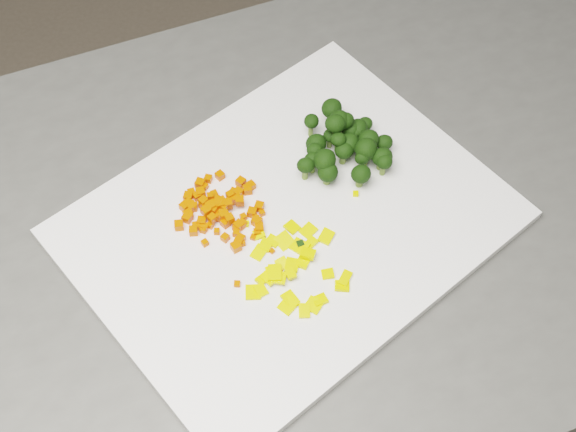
{
  "coord_description": "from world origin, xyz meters",
  "views": [
    {
      "loc": [
        0.19,
        -0.49,
        1.66
      ],
      "look_at": [
        0.18,
        -0.0,
        0.92
      ],
      "focal_mm": 50.0,
      "sensor_mm": 36.0,
      "label": 1
    }
  ],
  "objects_px": {
    "carrot_pile": "(221,207)",
    "cutting_board": "(288,224)",
    "pepper_pile": "(293,265)",
    "counter_block": "(307,360)",
    "broccoli_pile": "(338,138)"
  },
  "relations": [
    {
      "from": "pepper_pile",
      "to": "counter_block",
      "type": "bearing_deg",
      "value": 75.86
    },
    {
      "from": "carrot_pile",
      "to": "pepper_pile",
      "type": "bearing_deg",
      "value": -40.46
    },
    {
      "from": "carrot_pile",
      "to": "cutting_board",
      "type": "bearing_deg",
      "value": -6.32
    },
    {
      "from": "cutting_board",
      "to": "pepper_pile",
      "type": "xyz_separation_m",
      "value": [
        0.01,
        -0.06,
        0.01
      ]
    },
    {
      "from": "pepper_pile",
      "to": "broccoli_pile",
      "type": "height_order",
      "value": "broccoli_pile"
    },
    {
      "from": "cutting_board",
      "to": "carrot_pile",
      "type": "height_order",
      "value": "carrot_pile"
    },
    {
      "from": "carrot_pile",
      "to": "broccoli_pile",
      "type": "bearing_deg",
      "value": 34.05
    },
    {
      "from": "counter_block",
      "to": "carrot_pile",
      "type": "xyz_separation_m",
      "value": [
        -0.1,
        -0.02,
        0.48
      ]
    },
    {
      "from": "counter_block",
      "to": "cutting_board",
      "type": "distance_m",
      "value": 0.46
    },
    {
      "from": "counter_block",
      "to": "carrot_pile",
      "type": "height_order",
      "value": "carrot_pile"
    },
    {
      "from": "counter_block",
      "to": "carrot_pile",
      "type": "relative_size",
      "value": 9.55
    },
    {
      "from": "counter_block",
      "to": "broccoli_pile",
      "type": "distance_m",
      "value": 0.5
    },
    {
      "from": "counter_block",
      "to": "pepper_pile",
      "type": "bearing_deg",
      "value": -104.14
    },
    {
      "from": "cutting_board",
      "to": "broccoli_pile",
      "type": "height_order",
      "value": "broccoli_pile"
    },
    {
      "from": "counter_block",
      "to": "broccoli_pile",
      "type": "relative_size",
      "value": 7.95
    }
  ]
}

